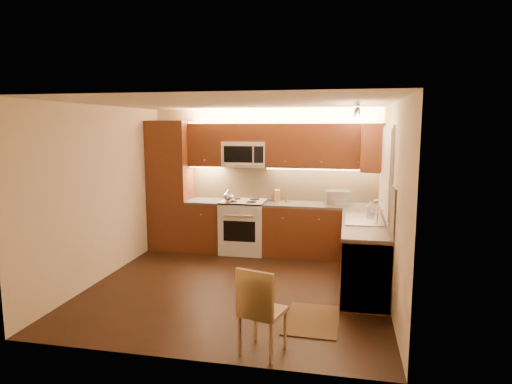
% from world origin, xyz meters
% --- Properties ---
extents(floor, '(4.00, 4.00, 0.01)m').
position_xyz_m(floor, '(0.00, 0.00, 0.00)').
color(floor, black).
rests_on(floor, ground).
extents(ceiling, '(4.00, 4.00, 0.01)m').
position_xyz_m(ceiling, '(0.00, 0.00, 2.50)').
color(ceiling, beige).
rests_on(ceiling, ground).
extents(wall_back, '(4.00, 0.01, 2.50)m').
position_xyz_m(wall_back, '(0.00, 2.00, 1.25)').
color(wall_back, beige).
rests_on(wall_back, ground).
extents(wall_front, '(4.00, 0.01, 2.50)m').
position_xyz_m(wall_front, '(0.00, -2.00, 1.25)').
color(wall_front, beige).
rests_on(wall_front, ground).
extents(wall_left, '(0.01, 4.00, 2.50)m').
position_xyz_m(wall_left, '(-2.00, 0.00, 1.25)').
color(wall_left, beige).
rests_on(wall_left, ground).
extents(wall_right, '(0.01, 4.00, 2.50)m').
position_xyz_m(wall_right, '(2.00, 0.00, 1.25)').
color(wall_right, beige).
rests_on(wall_right, ground).
extents(pantry, '(0.70, 0.60, 2.30)m').
position_xyz_m(pantry, '(-1.65, 1.70, 1.15)').
color(pantry, '#49190F').
rests_on(pantry, floor).
extents(base_cab_back_left, '(0.62, 0.60, 0.86)m').
position_xyz_m(base_cab_back_left, '(-0.99, 1.70, 0.43)').
color(base_cab_back_left, '#49190F').
rests_on(base_cab_back_left, floor).
extents(counter_back_left, '(0.62, 0.60, 0.04)m').
position_xyz_m(counter_back_left, '(-0.99, 1.70, 0.88)').
color(counter_back_left, '#383633').
rests_on(counter_back_left, base_cab_back_left).
extents(base_cab_back_right, '(1.92, 0.60, 0.86)m').
position_xyz_m(base_cab_back_right, '(1.04, 1.70, 0.43)').
color(base_cab_back_right, '#49190F').
rests_on(base_cab_back_right, floor).
extents(counter_back_right, '(1.92, 0.60, 0.04)m').
position_xyz_m(counter_back_right, '(1.04, 1.70, 0.88)').
color(counter_back_right, '#383633').
rests_on(counter_back_right, base_cab_back_right).
extents(base_cab_right, '(0.60, 2.00, 0.86)m').
position_xyz_m(base_cab_right, '(1.70, 0.40, 0.43)').
color(base_cab_right, '#49190F').
rests_on(base_cab_right, floor).
extents(counter_right, '(0.60, 2.00, 0.04)m').
position_xyz_m(counter_right, '(1.70, 0.40, 0.88)').
color(counter_right, '#383633').
rests_on(counter_right, base_cab_right).
extents(dishwasher, '(0.58, 0.60, 0.84)m').
position_xyz_m(dishwasher, '(1.70, -0.30, 0.43)').
color(dishwasher, silver).
rests_on(dishwasher, floor).
extents(backsplash_back, '(3.30, 0.02, 0.60)m').
position_xyz_m(backsplash_back, '(0.35, 1.99, 1.20)').
color(backsplash_back, tan).
rests_on(backsplash_back, wall_back).
extents(backsplash_right, '(0.02, 2.00, 0.60)m').
position_xyz_m(backsplash_right, '(1.99, 0.40, 1.20)').
color(backsplash_right, tan).
rests_on(backsplash_right, wall_right).
extents(upper_cab_back_left, '(0.62, 0.35, 0.75)m').
position_xyz_m(upper_cab_back_left, '(-0.99, 1.82, 1.88)').
color(upper_cab_back_left, '#49190F').
rests_on(upper_cab_back_left, wall_back).
extents(upper_cab_back_right, '(1.92, 0.35, 0.75)m').
position_xyz_m(upper_cab_back_right, '(1.04, 1.82, 1.88)').
color(upper_cab_back_right, '#49190F').
rests_on(upper_cab_back_right, wall_back).
extents(upper_cab_bridge, '(0.76, 0.35, 0.31)m').
position_xyz_m(upper_cab_bridge, '(-0.30, 1.82, 2.09)').
color(upper_cab_bridge, '#49190F').
rests_on(upper_cab_bridge, wall_back).
extents(upper_cab_right_corner, '(0.35, 0.50, 0.75)m').
position_xyz_m(upper_cab_right_corner, '(1.82, 1.40, 1.88)').
color(upper_cab_right_corner, '#49190F').
rests_on(upper_cab_right_corner, wall_right).
extents(stove, '(0.76, 0.65, 0.92)m').
position_xyz_m(stove, '(-0.30, 1.68, 0.46)').
color(stove, silver).
rests_on(stove, floor).
extents(microwave, '(0.76, 0.38, 0.44)m').
position_xyz_m(microwave, '(-0.30, 1.81, 1.72)').
color(microwave, silver).
rests_on(microwave, wall_back).
extents(window_frame, '(0.03, 1.44, 1.24)m').
position_xyz_m(window_frame, '(1.99, 0.55, 1.60)').
color(window_frame, silver).
rests_on(window_frame, wall_right).
extents(window_blinds, '(0.02, 1.36, 1.16)m').
position_xyz_m(window_blinds, '(1.97, 0.55, 1.60)').
color(window_blinds, silver).
rests_on(window_blinds, wall_right).
extents(sink, '(0.52, 0.86, 0.15)m').
position_xyz_m(sink, '(1.70, 0.55, 0.98)').
color(sink, silver).
rests_on(sink, counter_right).
extents(faucet, '(0.20, 0.04, 0.30)m').
position_xyz_m(faucet, '(1.88, 0.55, 1.05)').
color(faucet, silver).
rests_on(faucet, counter_right).
extents(track_light_bar, '(0.04, 1.20, 0.03)m').
position_xyz_m(track_light_bar, '(1.55, 0.40, 2.46)').
color(track_light_bar, silver).
rests_on(track_light_bar, ceiling).
extents(kettle, '(0.27, 0.27, 0.24)m').
position_xyz_m(kettle, '(-0.51, 1.46, 1.04)').
color(kettle, silver).
rests_on(kettle, stove).
extents(toaster_oven, '(0.47, 0.39, 0.24)m').
position_xyz_m(toaster_oven, '(1.30, 1.69, 1.02)').
color(toaster_oven, silver).
rests_on(toaster_oven, counter_back_right).
extents(knife_block, '(0.13, 0.17, 0.21)m').
position_xyz_m(knife_block, '(0.28, 1.80, 1.01)').
color(knife_block, '#A38149').
rests_on(knife_block, counter_back_right).
extents(spice_jar_a, '(0.05, 0.05, 0.10)m').
position_xyz_m(spice_jar_a, '(0.14, 1.91, 0.95)').
color(spice_jar_a, silver).
rests_on(spice_jar_a, counter_back_right).
extents(spice_jar_b, '(0.06, 0.06, 0.10)m').
position_xyz_m(spice_jar_b, '(0.44, 1.81, 0.95)').
color(spice_jar_b, brown).
rests_on(spice_jar_b, counter_back_right).
extents(spice_jar_c, '(0.06, 0.06, 0.09)m').
position_xyz_m(spice_jar_c, '(0.16, 1.81, 0.94)').
color(spice_jar_c, silver).
rests_on(spice_jar_c, counter_back_right).
extents(spice_jar_d, '(0.06, 0.06, 0.11)m').
position_xyz_m(spice_jar_d, '(0.16, 1.88, 0.95)').
color(spice_jar_d, brown).
rests_on(spice_jar_d, counter_back_right).
extents(soap_bottle, '(0.10, 0.10, 0.21)m').
position_xyz_m(soap_bottle, '(1.79, 0.88, 1.00)').
color(soap_bottle, silver).
rests_on(soap_bottle, counter_right).
extents(rug, '(0.62, 0.91, 0.01)m').
position_xyz_m(rug, '(1.10, -0.90, 0.01)').
color(rug, black).
rests_on(rug, floor).
extents(dining_chair, '(0.48, 0.48, 0.88)m').
position_xyz_m(dining_chair, '(0.67, -1.70, 0.44)').
color(dining_chair, '#A38149').
rests_on(dining_chair, floor).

